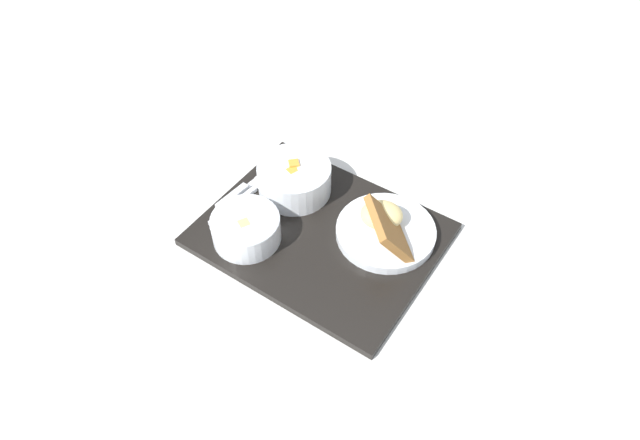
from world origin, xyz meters
The scene contains 7 objects.
ground_plane centered at (0.00, 0.00, 0.00)m, with size 4.00×4.00×0.00m, color silver.
serving_tray centered at (0.00, 0.00, 0.01)m, with size 0.43×0.36×0.01m.
bowl_salad centered at (-0.09, 0.07, 0.05)m, with size 0.13×0.13×0.06m.
bowl_soup centered at (-0.11, -0.07, 0.04)m, with size 0.12×0.12×0.05m.
plate_main centered at (0.10, 0.04, 0.03)m, with size 0.17×0.17×0.09m.
knife centered at (-0.17, 0.03, 0.02)m, with size 0.06×0.19×0.01m.
spoon centered at (-0.15, 0.04, 0.02)m, with size 0.06×0.16×0.01m.
Camera 1 is at (0.28, -0.58, 0.76)m, focal length 32.00 mm.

